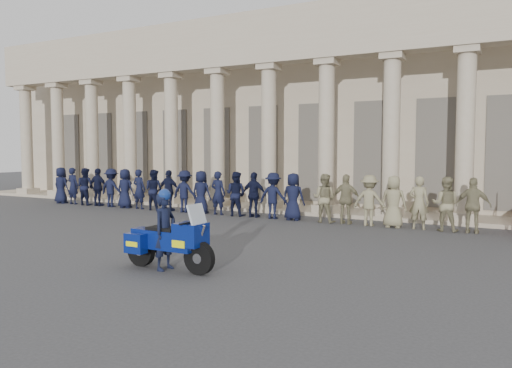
# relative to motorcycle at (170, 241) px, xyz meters

# --- Properties ---
(ground) EXTENTS (90.00, 90.00, 0.00)m
(ground) POSITION_rel_motorcycle_xyz_m (-1.45, 2.38, -0.66)
(ground) COLOR #39393B
(ground) RESTS_ON ground
(building) EXTENTS (40.00, 12.50, 9.00)m
(building) POSITION_rel_motorcycle_xyz_m (-1.45, 17.13, 3.86)
(building) COLOR tan
(building) RESTS_ON ground
(officer_rank) EXTENTS (19.92, 0.68, 1.80)m
(officer_rank) POSITION_rel_motorcycle_xyz_m (-3.91, 8.52, 0.24)
(officer_rank) COLOR black
(officer_rank) RESTS_ON ground
(motorcycle) EXTENTS (2.38, 0.98, 1.53)m
(motorcycle) POSITION_rel_motorcycle_xyz_m (0.00, 0.00, 0.00)
(motorcycle) COLOR black
(motorcycle) RESTS_ON ground
(rider) EXTENTS (0.43, 0.64, 1.82)m
(rider) POSITION_rel_motorcycle_xyz_m (-0.13, 0.00, 0.24)
(rider) COLOR black
(rider) RESTS_ON ground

